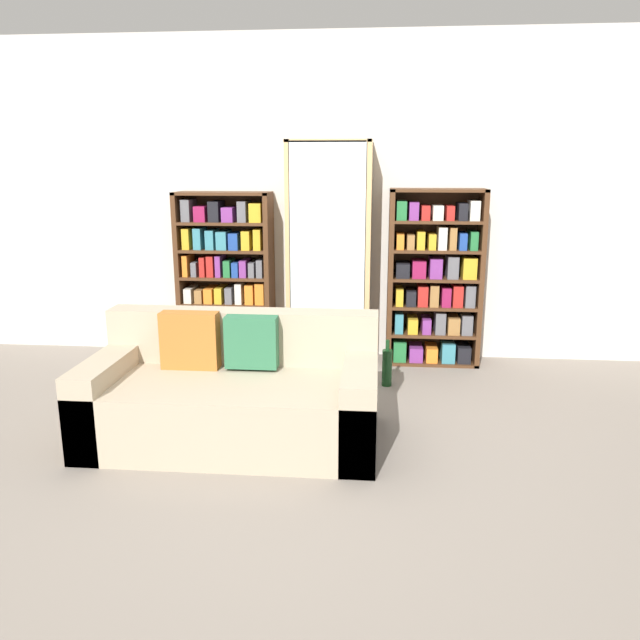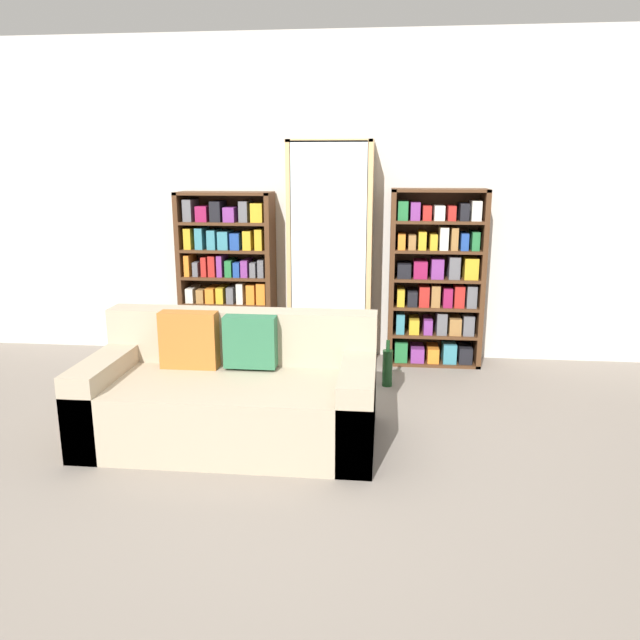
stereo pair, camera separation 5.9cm
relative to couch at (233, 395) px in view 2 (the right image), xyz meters
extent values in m
plane|color=gray|center=(0.45, -0.53, -0.27)|extent=(16.00, 16.00, 0.00)
cube|color=beige|center=(0.45, 1.86, 1.08)|extent=(6.90, 0.06, 2.70)
cube|color=tan|center=(0.00, -0.05, -0.07)|extent=(1.74, 0.88, 0.40)
cube|color=tan|center=(0.00, 0.29, 0.30)|extent=(1.74, 0.20, 0.34)
cube|color=tan|center=(-0.76, -0.05, -0.01)|extent=(0.20, 0.88, 0.52)
cube|color=tan|center=(0.77, -0.05, -0.01)|extent=(0.20, 0.88, 0.52)
cube|color=#B76628|center=(-0.30, 0.13, 0.31)|extent=(0.36, 0.12, 0.36)
cube|color=#2D6B47|center=(0.09, 0.13, 0.31)|extent=(0.32, 0.12, 0.32)
cube|color=#4C2D19|center=(-0.82, 1.65, 0.44)|extent=(0.04, 0.32, 1.43)
cube|color=#4C2D19|center=(-0.05, 1.65, 0.44)|extent=(0.04, 0.32, 1.43)
cube|color=#4C2D19|center=(-0.44, 1.65, 1.15)|extent=(0.80, 0.32, 0.02)
cube|color=#4C2D19|center=(-0.44, 1.65, -0.26)|extent=(0.80, 0.32, 0.02)
cube|color=#4C2D19|center=(-0.44, 1.80, 0.44)|extent=(0.80, 0.01, 1.43)
cube|color=#4C2D19|center=(-0.44, 1.65, -0.02)|extent=(0.72, 0.32, 0.02)
cube|color=#4C2D19|center=(-0.44, 1.65, 0.21)|extent=(0.72, 0.32, 0.02)
cube|color=#4C2D19|center=(-0.44, 1.65, 0.44)|extent=(0.72, 0.32, 0.02)
cube|color=#4C2D19|center=(-0.44, 1.65, 0.67)|extent=(0.72, 0.32, 0.02)
cube|color=#4C2D19|center=(-0.44, 1.65, 0.90)|extent=(0.72, 0.32, 0.02)
cube|color=#1E4293|center=(-0.72, 1.64, -0.16)|extent=(0.10, 0.24, 0.17)
cube|color=#1E4293|center=(-0.57, 1.64, -0.16)|extent=(0.10, 0.24, 0.17)
cube|color=orange|center=(-0.44, 1.64, -0.17)|extent=(0.12, 0.24, 0.15)
cube|color=teal|center=(-0.29, 1.64, -0.18)|extent=(0.12, 0.24, 0.12)
cube|color=#237038|center=(-0.15, 1.64, -0.16)|extent=(0.11, 0.24, 0.17)
cube|color=black|center=(-0.75, 1.64, 0.07)|extent=(0.06, 0.24, 0.14)
cube|color=olive|center=(-0.68, 1.64, 0.07)|extent=(0.05, 0.24, 0.15)
cube|color=#237038|center=(-0.61, 1.64, 0.07)|extent=(0.05, 0.24, 0.14)
cube|color=teal|center=(-0.54, 1.64, 0.05)|extent=(0.06, 0.24, 0.12)
cube|color=beige|center=(-0.47, 1.64, 0.08)|extent=(0.05, 0.24, 0.16)
cube|color=orange|center=(-0.40, 1.64, 0.08)|extent=(0.06, 0.24, 0.18)
cube|color=beige|center=(-0.33, 1.64, 0.06)|extent=(0.05, 0.24, 0.12)
cube|color=orange|center=(-0.26, 1.64, 0.05)|extent=(0.04, 0.24, 0.11)
cube|color=#5B5B60|center=(-0.19, 1.64, 0.08)|extent=(0.06, 0.24, 0.17)
cube|color=orange|center=(-0.12, 1.64, 0.06)|extent=(0.06, 0.24, 0.12)
cube|color=beige|center=(-0.74, 1.64, 0.29)|extent=(0.07, 0.24, 0.12)
cube|color=olive|center=(-0.65, 1.64, 0.28)|extent=(0.06, 0.24, 0.12)
cube|color=orange|center=(-0.57, 1.64, 0.29)|extent=(0.07, 0.24, 0.13)
cube|color=gold|center=(-0.48, 1.64, 0.29)|extent=(0.06, 0.24, 0.13)
cube|color=#5B5B60|center=(-0.39, 1.64, 0.30)|extent=(0.06, 0.24, 0.14)
cube|color=beige|center=(-0.31, 1.64, 0.31)|extent=(0.06, 0.24, 0.17)
cube|color=orange|center=(-0.21, 1.64, 0.31)|extent=(0.07, 0.24, 0.16)
cube|color=orange|center=(-0.13, 1.64, 0.32)|extent=(0.08, 0.24, 0.18)
cube|color=orange|center=(-0.75, 1.64, 0.54)|extent=(0.04, 0.24, 0.18)
cube|color=#5B5B60|center=(-0.68, 1.64, 0.52)|extent=(0.05, 0.24, 0.12)
cube|color=#AD231E|center=(-0.61, 1.64, 0.54)|extent=(0.05, 0.24, 0.16)
cube|color=#AD231E|center=(-0.54, 1.64, 0.54)|extent=(0.06, 0.24, 0.18)
cube|color=#7A3384|center=(-0.47, 1.64, 0.55)|extent=(0.04, 0.24, 0.18)
cube|color=#237038|center=(-0.40, 1.64, 0.53)|extent=(0.06, 0.24, 0.14)
cube|color=#1E4293|center=(-0.33, 1.64, 0.52)|extent=(0.05, 0.24, 0.12)
cube|color=#7A3384|center=(-0.26, 1.64, 0.53)|extent=(0.06, 0.24, 0.14)
cube|color=#5B5B60|center=(-0.19, 1.64, 0.52)|extent=(0.05, 0.24, 0.12)
cube|color=#5B5B60|center=(-0.12, 1.64, 0.53)|extent=(0.05, 0.24, 0.15)
cube|color=gold|center=(-0.74, 1.64, 0.77)|extent=(0.06, 0.24, 0.17)
cube|color=teal|center=(-0.64, 1.64, 0.77)|extent=(0.06, 0.24, 0.18)
cube|color=teal|center=(-0.54, 1.64, 0.77)|extent=(0.07, 0.24, 0.16)
cube|color=teal|center=(-0.44, 1.64, 0.76)|extent=(0.09, 0.24, 0.15)
cube|color=#1E4293|center=(-0.34, 1.64, 0.75)|extent=(0.08, 0.24, 0.14)
cube|color=gold|center=(-0.23, 1.64, 0.76)|extent=(0.07, 0.24, 0.16)
cube|color=gold|center=(-0.14, 1.64, 0.77)|extent=(0.06, 0.24, 0.17)
cube|color=#5B5B60|center=(-0.73, 1.64, 1.01)|extent=(0.07, 0.24, 0.18)
cube|color=#8E1947|center=(-0.61, 1.64, 0.98)|extent=(0.10, 0.24, 0.13)
cube|color=black|center=(-0.49, 1.64, 1.00)|extent=(0.09, 0.24, 0.17)
cube|color=#7A3384|center=(-0.38, 1.64, 0.98)|extent=(0.09, 0.24, 0.12)
cube|color=#5B5B60|center=(-0.26, 1.64, 1.00)|extent=(0.07, 0.24, 0.17)
cube|color=gold|center=(-0.15, 1.64, 0.99)|extent=(0.10, 0.24, 0.15)
cube|color=tan|center=(0.13, 1.63, 0.65)|extent=(0.04, 0.36, 1.84)
cube|color=tan|center=(0.78, 1.63, 0.65)|extent=(0.04, 0.36, 1.84)
cube|color=tan|center=(0.46, 1.63, 1.56)|extent=(0.69, 0.36, 0.02)
cube|color=tan|center=(0.46, 1.63, -0.26)|extent=(0.69, 0.36, 0.02)
cube|color=tan|center=(0.46, 1.80, 0.65)|extent=(0.69, 0.01, 1.84)
cube|color=silver|center=(0.46, 1.45, 0.65)|extent=(0.61, 0.01, 1.82)
cube|color=tan|center=(0.46, 1.63, 0.11)|extent=(0.61, 0.32, 0.02)
cube|color=tan|center=(0.46, 1.63, 0.47)|extent=(0.61, 0.32, 0.02)
cube|color=tan|center=(0.46, 1.63, 0.83)|extent=(0.61, 0.32, 0.02)
cube|color=tan|center=(0.46, 1.63, 1.19)|extent=(0.61, 0.32, 0.02)
cylinder|color=silver|center=(0.27, 1.63, -0.21)|extent=(0.01, 0.01, 0.07)
cone|color=silver|center=(0.27, 1.63, -0.13)|extent=(0.09, 0.09, 0.08)
cylinder|color=silver|center=(0.46, 1.63, -0.21)|extent=(0.01, 0.01, 0.07)
cone|color=silver|center=(0.46, 1.63, -0.13)|extent=(0.09, 0.09, 0.08)
cylinder|color=silver|center=(0.65, 1.61, -0.21)|extent=(0.01, 0.01, 0.07)
cone|color=silver|center=(0.65, 1.61, -0.13)|extent=(0.09, 0.09, 0.08)
cylinder|color=silver|center=(0.22, 1.63, 0.17)|extent=(0.01, 0.01, 0.08)
cone|color=silver|center=(0.22, 1.63, 0.26)|extent=(0.07, 0.07, 0.10)
cylinder|color=silver|center=(0.31, 1.64, 0.17)|extent=(0.01, 0.01, 0.08)
cone|color=silver|center=(0.31, 1.64, 0.26)|extent=(0.07, 0.07, 0.10)
cylinder|color=silver|center=(0.41, 1.65, 0.17)|extent=(0.01, 0.01, 0.08)
cone|color=silver|center=(0.41, 1.65, 0.26)|extent=(0.07, 0.07, 0.10)
cylinder|color=silver|center=(0.50, 1.65, 0.17)|extent=(0.01, 0.01, 0.08)
cone|color=silver|center=(0.50, 1.65, 0.26)|extent=(0.07, 0.07, 0.10)
cylinder|color=silver|center=(0.60, 1.63, 0.17)|extent=(0.01, 0.01, 0.08)
cone|color=silver|center=(0.60, 1.63, 0.26)|extent=(0.07, 0.07, 0.10)
cylinder|color=silver|center=(0.69, 1.65, 0.17)|extent=(0.01, 0.01, 0.08)
cone|color=silver|center=(0.69, 1.65, 0.26)|extent=(0.07, 0.07, 0.10)
cylinder|color=silver|center=(0.24, 1.63, 0.53)|extent=(0.01, 0.01, 0.09)
cone|color=silver|center=(0.24, 1.63, 0.62)|extent=(0.09, 0.09, 0.11)
cylinder|color=silver|center=(0.39, 1.63, 0.53)|extent=(0.01, 0.01, 0.09)
cone|color=silver|center=(0.39, 1.63, 0.62)|extent=(0.09, 0.09, 0.11)
cylinder|color=silver|center=(0.53, 1.64, 0.53)|extent=(0.01, 0.01, 0.09)
cone|color=silver|center=(0.53, 1.64, 0.62)|extent=(0.09, 0.09, 0.11)
cylinder|color=silver|center=(0.67, 1.63, 0.53)|extent=(0.01, 0.01, 0.09)
cone|color=silver|center=(0.67, 1.63, 0.62)|extent=(0.09, 0.09, 0.11)
cylinder|color=silver|center=(0.24, 1.65, 0.89)|extent=(0.01, 0.01, 0.09)
cone|color=silver|center=(0.24, 1.65, 0.98)|extent=(0.09, 0.09, 0.11)
cylinder|color=silver|center=(0.39, 1.61, 0.89)|extent=(0.01, 0.01, 0.09)
cone|color=silver|center=(0.39, 1.61, 0.98)|extent=(0.09, 0.09, 0.11)
cylinder|color=silver|center=(0.53, 1.62, 0.89)|extent=(0.01, 0.01, 0.09)
cone|color=silver|center=(0.53, 1.62, 0.98)|extent=(0.09, 0.09, 0.11)
cylinder|color=silver|center=(0.67, 1.62, 0.89)|extent=(0.01, 0.01, 0.09)
cone|color=silver|center=(0.67, 1.62, 0.98)|extent=(0.09, 0.09, 0.11)
cylinder|color=silver|center=(0.27, 1.62, 1.24)|extent=(0.01, 0.01, 0.08)
cone|color=silver|center=(0.27, 1.62, 1.32)|extent=(0.09, 0.09, 0.09)
cylinder|color=silver|center=(0.46, 1.64, 1.24)|extent=(0.01, 0.01, 0.08)
cone|color=silver|center=(0.46, 1.64, 1.32)|extent=(0.09, 0.09, 0.09)
cylinder|color=silver|center=(0.65, 1.63, 1.24)|extent=(0.01, 0.01, 0.08)
cone|color=silver|center=(0.65, 1.63, 1.32)|extent=(0.09, 0.09, 0.09)
cube|color=#4C2D19|center=(0.97, 1.65, 0.46)|extent=(0.04, 0.32, 1.46)
cube|color=#4C2D19|center=(1.70, 1.65, 0.46)|extent=(0.04, 0.32, 1.46)
cube|color=#4C2D19|center=(1.33, 1.65, 1.18)|extent=(0.77, 0.32, 0.02)
cube|color=#4C2D19|center=(1.33, 1.65, -0.26)|extent=(0.77, 0.32, 0.02)
cube|color=#4C2D19|center=(1.33, 1.80, 0.46)|extent=(0.77, 0.01, 1.46)
cube|color=#4C2D19|center=(1.33, 1.65, -0.01)|extent=(0.69, 0.32, 0.02)
cube|color=#4C2D19|center=(1.33, 1.65, 0.22)|extent=(0.69, 0.32, 0.02)
cube|color=#4C2D19|center=(1.33, 1.65, 0.46)|extent=(0.69, 0.32, 0.02)
cube|color=#4C2D19|center=(1.33, 1.65, 0.70)|extent=(0.69, 0.32, 0.02)
cube|color=#4C2D19|center=(1.33, 1.65, 0.93)|extent=(0.69, 0.32, 0.02)
cube|color=#237038|center=(1.06, 1.64, -0.16)|extent=(0.11, 0.24, 0.17)
cube|color=#7A3384|center=(1.20, 1.64, -0.18)|extent=(0.11, 0.24, 0.12)
cube|color=orange|center=(1.33, 1.64, -0.18)|extent=(0.09, 0.24, 0.12)
cube|color=teal|center=(1.47, 1.64, -0.16)|extent=(0.11, 0.24, 0.16)
cube|color=black|center=(1.60, 1.64, -0.18)|extent=(0.11, 0.24, 0.14)
cube|color=teal|center=(1.05, 1.64, 0.08)|extent=(0.07, 0.24, 0.17)
cube|color=gold|center=(1.16, 1.64, 0.06)|extent=(0.08, 0.24, 0.12)
cube|color=#7A3384|center=(1.28, 1.64, 0.06)|extent=(0.07, 0.24, 0.12)
cube|color=#5B5B60|center=(1.39, 1.64, 0.09)|extent=(0.08, 0.24, 0.18)
cube|color=olive|center=(1.50, 1.64, 0.07)|extent=(0.10, 0.24, 0.14)
cube|color=#5B5B60|center=(1.61, 1.64, 0.08)|extent=(0.09, 0.24, 0.16)
cube|color=gold|center=(1.05, 1.64, 0.31)|extent=(0.06, 0.24, 0.14)
cube|color=black|center=(1.14, 1.64, 0.30)|extent=(0.08, 0.24, 0.13)
cube|color=#AD231E|center=(1.24, 1.64, 0.32)|extent=(0.08, 0.24, 0.17)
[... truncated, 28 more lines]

